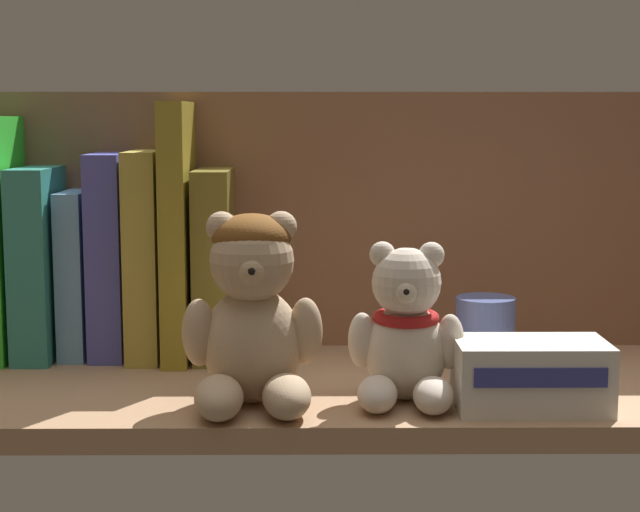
% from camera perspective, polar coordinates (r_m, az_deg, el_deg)
% --- Properties ---
extents(shelf_board, '(0.78, 0.26, 0.02)m').
position_cam_1_polar(shelf_board, '(0.87, 1.65, -7.66)').
color(shelf_board, '#A87F5B').
rests_on(shelf_board, ground).
extents(shelf_back_panel, '(0.81, 0.01, 0.27)m').
position_cam_1_polar(shelf_back_panel, '(0.98, 1.39, 1.45)').
color(shelf_back_panel, brown).
rests_on(shelf_back_panel, ground).
extents(book_1, '(0.03, 0.12, 0.22)m').
position_cam_1_polar(book_1, '(0.99, -17.44, 1.05)').
color(book_1, green).
rests_on(book_1, shelf_board).
extents(book_2, '(0.03, 0.12, 0.18)m').
position_cam_1_polar(book_2, '(0.98, -15.34, -0.28)').
color(book_2, '#2C8076').
rests_on(book_2, shelf_board).
extents(book_3, '(0.02, 0.09, 0.15)m').
position_cam_1_polar(book_3, '(0.98, -13.42, -0.92)').
color(book_3, '#6698C6').
rests_on(book_3, shelf_board).
extents(book_4, '(0.03, 0.10, 0.19)m').
position_cam_1_polar(book_4, '(0.97, -11.62, 0.09)').
color(book_4, '#4B4FB0').
rests_on(book_4, shelf_board).
extents(book_5, '(0.03, 0.12, 0.19)m').
position_cam_1_polar(book_5, '(0.96, -9.60, 0.17)').
color(book_5, '#AC9A3C').
rests_on(book_5, shelf_board).
extents(book_6, '(0.02, 0.14, 0.24)m').
position_cam_1_polar(book_6, '(0.96, -7.82, 1.49)').
color(book_6, olive).
rests_on(book_6, shelf_board).
extents(book_7, '(0.03, 0.13, 0.18)m').
position_cam_1_polar(book_7, '(0.96, -5.88, -0.32)').
color(book_7, brown).
rests_on(book_7, shelf_board).
extents(teddy_bear_larger, '(0.11, 0.11, 0.15)m').
position_cam_1_polar(teddy_bear_larger, '(0.78, -3.84, -3.31)').
color(teddy_bear_larger, tan).
rests_on(teddy_bear_larger, shelf_board).
extents(teddy_bear_smaller, '(0.09, 0.10, 0.13)m').
position_cam_1_polar(teddy_bear_smaller, '(0.80, 4.86, -4.42)').
color(teddy_bear_smaller, beige).
rests_on(teddy_bear_smaller, shelf_board).
extents(pillar_candle, '(0.05, 0.05, 0.07)m').
position_cam_1_polar(pillar_candle, '(0.88, 9.28, -4.54)').
color(pillar_candle, '#4C5B99').
rests_on(pillar_candle, shelf_board).
extents(small_product_box, '(0.12, 0.07, 0.05)m').
position_cam_1_polar(small_product_box, '(0.80, 11.79, -6.57)').
color(small_product_box, silver).
rests_on(small_product_box, shelf_board).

